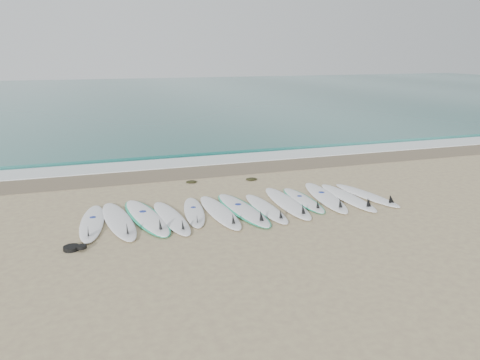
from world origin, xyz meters
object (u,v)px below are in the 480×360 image
object	(u,v)px
surfboard_0	(92,223)
surfboard_12	(368,195)
surfboard_6	(243,210)
leash_coil	(74,248)

from	to	relation	value
surfboard_0	surfboard_12	size ratio (longest dim) A/B	1.02
surfboard_6	surfboard_12	bearing A→B (deg)	-5.06
leash_coil	surfboard_0	bearing A→B (deg)	73.98
surfboard_0	leash_coil	xyz separation A→B (m)	(-0.38, -1.32, -0.01)
surfboard_0	surfboard_6	size ratio (longest dim) A/B	0.89
surfboard_0	surfboard_12	world-z (taller)	surfboard_0
surfboard_12	surfboard_0	bearing A→B (deg)	169.19
surfboard_12	leash_coil	xyz separation A→B (m)	(-7.59, -1.17, -0.01)
leash_coil	surfboard_12	bearing A→B (deg)	8.79
surfboard_0	leash_coil	world-z (taller)	surfboard_0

